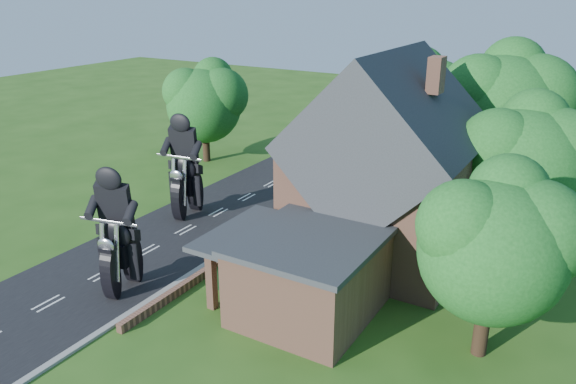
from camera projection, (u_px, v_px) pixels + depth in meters
The scene contains 19 objects.
ground at pixel (147, 251), 29.04m from camera, with size 120.00×120.00×0.00m, color #275016.
road at pixel (147, 250), 29.04m from camera, with size 7.00×80.00×0.02m, color black.
kerb at pixel (203, 267), 27.27m from camera, with size 0.30×80.00×0.12m, color gray.
garden_wall at pixel (269, 230), 30.93m from camera, with size 0.30×22.00×0.40m, color #915F4A.
house at pixel (386, 172), 27.32m from camera, with size 9.54×8.64×10.24m.
annex at pixel (307, 274), 23.04m from camera, with size 7.05×5.94×3.44m.
tree_annex_side at pixel (505, 240), 19.26m from camera, with size 5.64×5.20×7.48m.
tree_house_right at pixel (532, 161), 26.18m from camera, with size 6.51×6.00×8.40m.
tree_behind_house at pixel (511, 106), 33.06m from camera, with size 7.81×7.20×10.08m.
tree_behind_left at pixel (417, 101), 36.91m from camera, with size 6.94×6.40×9.16m.
tree_far_road at pixel (209, 99), 42.01m from camera, with size 6.08×5.60×7.84m.
shrub_a at pixel (217, 275), 25.50m from camera, with size 0.90×0.90×1.10m, color black.
shrub_b at pixel (248, 253), 27.51m from camera, with size 0.90×0.90×1.10m, color black.
shrub_c at pixel (275, 235), 29.52m from camera, with size 0.90×0.90×1.10m, color black.
shrub_d at pixel (319, 205), 33.55m from camera, with size 0.90×0.90×1.10m, color black.
shrub_e at pixel (338, 192), 35.56m from camera, with size 0.90×0.90×1.10m, color black.
shrub_f at pixel (354, 181), 37.58m from camera, with size 0.90×0.90×1.10m, color black.
motorcycle_lead at pixel (122, 273), 24.99m from camera, with size 0.48×1.89×1.76m, color black, non-canonical shape.
motorcycle_follow at pixel (187, 201), 33.15m from camera, with size 0.50×2.00×1.86m, color black, non-canonical shape.
Camera 1 is at (19.66, -18.74, 12.96)m, focal length 35.00 mm.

